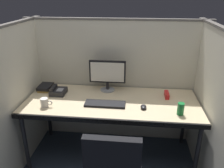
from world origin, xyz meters
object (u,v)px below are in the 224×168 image
object	(u,v)px
computer_mouse	(144,107)
soda_can	(181,109)
keyboard_main	(105,104)
monitor_center	(107,74)
desk	(111,105)
book_stack	(46,87)
red_stapler	(167,95)
coffee_mug	(45,103)
desk_phone	(58,91)

from	to	relation	value
computer_mouse	soda_can	bearing A→B (deg)	-13.25
keyboard_main	soda_can	distance (m)	0.77
monitor_center	computer_mouse	xyz separation A→B (m)	(0.43, -0.41, -0.20)
desk	book_stack	world-z (taller)	book_stack
red_stapler	computer_mouse	bearing A→B (deg)	-131.71
monitor_center	coffee_mug	xyz separation A→B (m)	(-0.60, -0.48, -0.17)
keyboard_main	computer_mouse	bearing A→B (deg)	-5.18
desk_phone	coffee_mug	bearing A→B (deg)	-95.50
keyboard_main	coffee_mug	size ratio (longest dim) A/B	3.41
coffee_mug	computer_mouse	bearing A→B (deg)	3.94
keyboard_main	book_stack	distance (m)	0.84
keyboard_main	red_stapler	xyz separation A→B (m)	(0.67, 0.26, 0.02)
computer_mouse	coffee_mug	distance (m)	1.03
coffee_mug	soda_can	distance (m)	1.38
computer_mouse	red_stapler	bearing A→B (deg)	48.29
keyboard_main	red_stapler	bearing A→B (deg)	21.39
soda_can	red_stapler	size ratio (longest dim) A/B	0.81
monitor_center	keyboard_main	bearing A→B (deg)	-86.95
desk	red_stapler	world-z (taller)	red_stapler
keyboard_main	desk_phone	world-z (taller)	desk_phone
book_stack	monitor_center	bearing A→B (deg)	4.43
coffee_mug	red_stapler	xyz separation A→B (m)	(1.29, 0.37, -0.02)
book_stack	computer_mouse	bearing A→B (deg)	-16.79
book_stack	keyboard_main	bearing A→B (deg)	-22.40
book_stack	soda_can	distance (m)	1.60
computer_mouse	book_stack	world-z (taller)	book_stack
red_stapler	desk	bearing A→B (deg)	-164.07
book_stack	red_stapler	bearing A→B (deg)	-2.20
desk_phone	keyboard_main	bearing A→B (deg)	-20.23
computer_mouse	monitor_center	bearing A→B (deg)	135.75
monitor_center	computer_mouse	bearing A→B (deg)	-44.25
computer_mouse	desk_phone	world-z (taller)	desk_phone
desk_phone	red_stapler	distance (m)	1.26
computer_mouse	book_stack	bearing A→B (deg)	163.21
keyboard_main	soda_can	world-z (taller)	soda_can
desk	book_stack	size ratio (longest dim) A/B	9.03
desk_phone	red_stapler	xyz separation A→B (m)	(1.26, 0.05, -0.01)
keyboard_main	desk_phone	bearing A→B (deg)	159.77
desk	desk_phone	size ratio (longest dim) A/B	10.00
computer_mouse	red_stapler	size ratio (longest dim) A/B	0.64
book_stack	coffee_mug	world-z (taller)	coffee_mug
coffee_mug	soda_can	xyz separation A→B (m)	(1.38, -0.01, 0.01)
monitor_center	soda_can	size ratio (longest dim) A/B	3.52
desk_phone	coffee_mug	distance (m)	0.33
keyboard_main	soda_can	bearing A→B (deg)	-8.99
monitor_center	soda_can	bearing A→B (deg)	-32.54
monitor_center	soda_can	world-z (taller)	monitor_center
monitor_center	computer_mouse	size ratio (longest dim) A/B	4.48
keyboard_main	soda_can	size ratio (longest dim) A/B	3.52
soda_can	desk	bearing A→B (deg)	163.46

